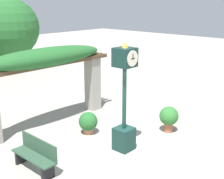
{
  "coord_description": "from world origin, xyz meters",
  "views": [
    {
      "loc": [
        -6.42,
        -5.52,
        4.5
      ],
      "look_at": [
        0.31,
        0.69,
        1.84
      ],
      "focal_mm": 50.0,
      "sensor_mm": 36.0,
      "label": 1
    }
  ],
  "objects_px": {
    "pedestal_clock": "(124,102)",
    "potted_plant_near_left": "(169,117)",
    "potted_plant_near_right": "(88,122)",
    "park_bench": "(35,155)"
  },
  "relations": [
    {
      "from": "pedestal_clock",
      "to": "park_bench",
      "type": "height_order",
      "value": "pedestal_clock"
    },
    {
      "from": "pedestal_clock",
      "to": "potted_plant_near_left",
      "type": "relative_size",
      "value": 3.64
    },
    {
      "from": "potted_plant_near_right",
      "to": "park_bench",
      "type": "bearing_deg",
      "value": -164.94
    },
    {
      "from": "pedestal_clock",
      "to": "potted_plant_near_left",
      "type": "distance_m",
      "value": 2.34
    },
    {
      "from": "pedestal_clock",
      "to": "potted_plant_near_right",
      "type": "xyz_separation_m",
      "value": [
        0.06,
        1.68,
        -1.13
      ]
    },
    {
      "from": "park_bench",
      "to": "potted_plant_near_right",
      "type": "bearing_deg",
      "value": 105.06
    },
    {
      "from": "potted_plant_near_right",
      "to": "pedestal_clock",
      "type": "bearing_deg",
      "value": -92.18
    },
    {
      "from": "potted_plant_near_left",
      "to": "park_bench",
      "type": "xyz_separation_m",
      "value": [
        -4.64,
        1.25,
        -0.11
      ]
    },
    {
      "from": "pedestal_clock",
      "to": "potted_plant_near_left",
      "type": "xyz_separation_m",
      "value": [
        2.09,
        -0.27,
        -1.02
      ]
    },
    {
      "from": "pedestal_clock",
      "to": "potted_plant_near_right",
      "type": "relative_size",
      "value": 4.31
    }
  ]
}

